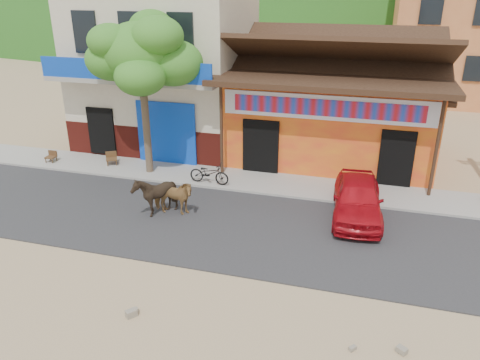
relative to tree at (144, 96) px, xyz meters
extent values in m
plane|color=#9E825B|center=(4.60, -5.80, -3.12)|extent=(120.00, 120.00, 0.00)
cube|color=#28282B|center=(4.60, -3.30, -3.10)|extent=(60.00, 5.00, 0.04)
cube|color=gray|center=(4.60, 0.20, -3.06)|extent=(60.00, 2.00, 0.12)
cube|color=orange|center=(6.60, 4.20, -1.32)|extent=(8.00, 6.00, 3.60)
cube|color=beige|center=(-0.90, 4.20, 0.38)|extent=(7.00, 6.00, 7.00)
imported|color=olive|center=(2.30, -3.01, -2.49)|extent=(1.44, 0.72, 1.19)
imported|color=black|center=(1.77, -3.19, -2.40)|extent=(1.41, 1.29, 1.37)
imported|color=#B10C16|center=(8.02, -1.57, -2.44)|extent=(1.76, 3.85, 1.28)
imported|color=black|center=(2.66, -0.50, -2.60)|extent=(1.54, 0.61, 0.80)
camera|label=1|loc=(8.06, -15.50, 3.90)|focal=35.00mm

